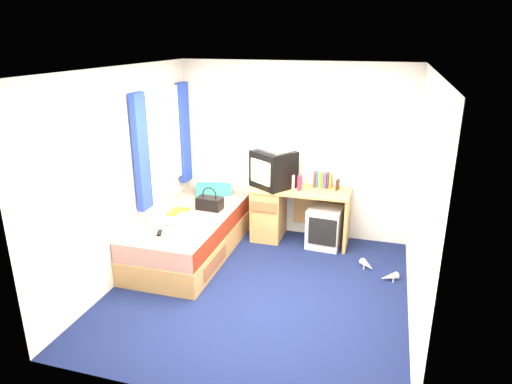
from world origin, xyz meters
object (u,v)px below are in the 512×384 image
(pink_water_bottle, at_px, (299,183))
(colour_swatch_fan, at_px, (175,229))
(handbag, at_px, (210,203))
(white_heels, at_px, (378,271))
(pillow, at_px, (214,189))
(bed, at_px, (190,235))
(remote_control, at_px, (159,233))
(picture_frame, at_px, (338,185))
(towel, at_px, (190,221))
(water_bottle, at_px, (162,223))
(desk, at_px, (281,211))
(magazine, at_px, (178,212))
(storage_cube, at_px, (325,227))
(crt_tv, at_px, (273,169))
(aerosol_can, at_px, (293,182))
(vcr, at_px, (274,148))

(pink_water_bottle, relative_size, colour_swatch_fan, 0.88)
(handbag, height_order, white_heels, handbag)
(pink_water_bottle, bearing_deg, white_heels, -29.32)
(pillow, distance_m, colour_swatch_fan, 1.36)
(bed, xyz_separation_m, pillow, (-0.02, 0.92, 0.33))
(pillow, bearing_deg, remote_control, -92.97)
(picture_frame, relative_size, towel, 0.43)
(picture_frame, bearing_deg, water_bottle, -135.10)
(picture_frame, bearing_deg, desk, -161.37)
(handbag, bearing_deg, pink_water_bottle, 28.63)
(white_heels, bearing_deg, magazine, -178.27)
(white_heels, bearing_deg, desk, 153.29)
(pillow, relative_size, storage_cube, 0.93)
(desk, height_order, magazine, desk)
(pillow, bearing_deg, storage_cube, -5.51)
(desk, xyz_separation_m, water_bottle, (-1.18, -1.23, 0.17))
(pink_water_bottle, bearing_deg, crt_tv, 170.23)
(bed, height_order, pillow, pillow)
(bed, bearing_deg, aerosol_can, 35.21)
(handbag, height_order, magazine, handbag)
(aerosol_can, relative_size, colour_swatch_fan, 0.89)
(picture_frame, bearing_deg, aerosol_can, -157.34)
(desk, distance_m, handbag, 1.02)
(aerosol_can, bearing_deg, crt_tv, 175.94)
(colour_swatch_fan, bearing_deg, white_heels, 14.27)
(picture_frame, relative_size, white_heels, 0.29)
(storage_cube, height_order, white_heels, storage_cube)
(pink_water_bottle, height_order, magazine, pink_water_bottle)
(storage_cube, height_order, crt_tv, crt_tv)
(vcr, height_order, water_bottle, vcr)
(magazine, bearing_deg, colour_swatch_fan, -68.86)
(bed, xyz_separation_m, magazine, (-0.18, 0.08, 0.28))
(picture_frame, xyz_separation_m, magazine, (-1.93, -0.87, -0.27))
(storage_cube, bearing_deg, remote_control, -137.23)
(bed, distance_m, remote_control, 0.67)
(pink_water_bottle, relative_size, remote_control, 1.21)
(storage_cube, relative_size, white_heels, 1.13)
(picture_frame, xyz_separation_m, aerosol_can, (-0.59, -0.13, 0.03))
(picture_frame, relative_size, pink_water_bottle, 0.72)
(pillow, distance_m, white_heels, 2.56)
(desk, relative_size, remote_control, 8.12)
(storage_cube, height_order, towel, towel)
(bed, distance_m, handbag, 0.50)
(crt_tv, relative_size, handbag, 1.95)
(pillow, height_order, vcr, vcr)
(pillow, xyz_separation_m, vcr, (0.91, -0.08, 0.69))
(desk, xyz_separation_m, white_heels, (1.36, -0.68, -0.37))
(pillow, relative_size, pink_water_bottle, 2.60)
(vcr, relative_size, magazine, 1.50)
(pink_water_bottle, bearing_deg, pillow, 173.60)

